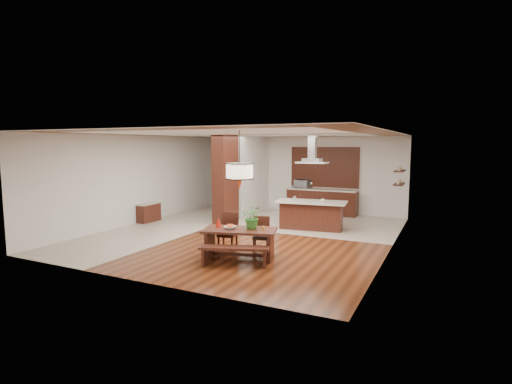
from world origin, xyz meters
The scene contains 25 objects.
room_shell centered at (0.00, 0.00, 2.06)m, with size 9.00×9.04×2.92m.
tile_hallway centered at (-2.75, 0.00, 0.01)m, with size 2.50×9.00×0.01m, color #C1B5A1.
tile_kitchen centered at (1.25, 2.50, 0.01)m, with size 5.50×4.00×0.01m, color #C1B5A1.
soffit_band centered at (0.00, 0.00, 2.88)m, with size 8.00×9.00×0.02m, color #432410.
partition_pier centered at (-1.40, 1.20, 1.45)m, with size 0.45×1.00×2.90m, color black.
partition_stub centered at (-1.40, 3.30, 1.45)m, with size 0.18×2.40×2.90m, color silver.
hallway_console centered at (-3.81, 0.20, 0.32)m, with size 0.37×0.88×0.63m, color black.
hallway_doorway centered at (-2.70, 4.40, 1.05)m, with size 1.10×0.20×2.10m, color black.
rear_counter centered at (1.00, 4.20, 0.48)m, with size 2.60×0.62×0.95m.
kitchen_window centered at (1.00, 4.46, 1.75)m, with size 2.60×0.08×1.50m, color #A55F31.
shelf_lower centered at (3.87, 2.60, 1.40)m, with size 0.26×0.90×0.04m, color black.
shelf_upper centered at (3.87, 2.60, 1.80)m, with size 0.26×0.90×0.04m, color black.
dining_table centered at (1.00, -2.28, 0.50)m, with size 1.81×1.25×0.68m.
dining_bench centered at (1.16, -2.85, 0.21)m, with size 1.51×0.33×0.42m, color black, non-canonical shape.
dining_chair_left centered at (0.46, -1.91, 0.48)m, with size 0.42×0.42×0.95m, color black, non-canonical shape.
dining_chair_right centered at (1.25, -1.68, 0.44)m, with size 0.39×0.39×0.87m, color black, non-canonical shape.
pendant_lantern centered at (1.00, -2.28, 2.25)m, with size 0.64×0.64×1.31m, color beige, non-canonical shape.
foliage_plant centered at (1.24, -2.11, 0.95)m, with size 0.48×0.41×0.53m, color #307828.
fruit_bowl centered at (0.80, -2.39, 0.72)m, with size 0.26×0.26×0.06m, color beige.
napkin_cone centered at (0.45, -2.32, 0.80)m, with size 0.15×0.15×0.23m, color #9F190B.
gold_ornament centered at (1.55, -2.18, 0.73)m, with size 0.07×0.07×0.10m, color gold.
kitchen_island centered at (1.47, 1.47, 0.45)m, with size 2.22×1.18×0.88m.
range_hood centered at (1.47, 1.47, 2.46)m, with size 0.90×0.55×0.87m, color silver, non-canonical shape.
island_cup centered at (1.84, 1.41, 0.92)m, with size 0.11×0.11×0.09m, color silver.
microwave centered at (0.21, 4.24, 1.11)m, with size 0.57×0.39×0.31m, color silver.
Camera 1 is at (5.22, -10.13, 2.59)m, focal length 28.00 mm.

